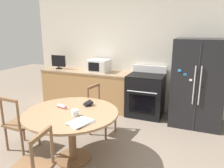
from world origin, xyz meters
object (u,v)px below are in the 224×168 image
object	(u,v)px
oven_range	(146,95)
wallet	(88,104)
microwave	(99,66)
dining_chair_far	(101,111)
candle_glass	(75,113)
dining_chair_left	(20,124)
refrigerator	(197,83)
countertop_tv	(59,62)

from	to	relation	value
oven_range	wallet	distance (m)	1.85
microwave	wallet	bearing A→B (deg)	-69.63
oven_range	dining_chair_far	xyz separation A→B (m)	(-0.54, -1.16, -0.03)
wallet	oven_range	bearing A→B (deg)	74.82
oven_range	candle_glass	bearing A→B (deg)	-101.58
dining_chair_left	candle_glass	bearing A→B (deg)	0.96
refrigerator	wallet	world-z (taller)	refrigerator
refrigerator	dining_chair_left	bearing A→B (deg)	-140.71
oven_range	microwave	distance (m)	1.29
candle_glass	wallet	world-z (taller)	candle_glass
refrigerator	dining_chair_left	world-z (taller)	refrigerator
countertop_tv	microwave	bearing A→B (deg)	2.52
oven_range	dining_chair_far	bearing A→B (deg)	-114.96
oven_range	candle_glass	xyz separation A→B (m)	(-0.45, -2.19, 0.32)
wallet	microwave	bearing A→B (deg)	110.37
refrigerator	dining_chair_left	size ratio (longest dim) A/B	1.90
refrigerator	candle_glass	bearing A→B (deg)	-124.96
dining_chair_left	wallet	size ratio (longest dim) A/B	5.18
dining_chair_left	wallet	xyz separation A→B (m)	(1.03, 0.38, 0.35)
candle_glass	dining_chair_far	bearing A→B (deg)	95.17
refrigerator	countertop_tv	distance (m)	3.30
countertop_tv	dining_chair_left	distance (m)	2.36
dining_chair_far	candle_glass	xyz separation A→B (m)	(0.09, -1.03, 0.36)
oven_range	dining_chair_far	distance (m)	1.28
dining_chair_far	wallet	size ratio (longest dim) A/B	5.18
countertop_tv	wallet	bearing A→B (deg)	-44.71
oven_range	dining_chair_left	world-z (taller)	oven_range
wallet	dining_chair_far	bearing A→B (deg)	96.05
dining_chair_far	dining_chair_left	xyz separation A→B (m)	(-0.96, -0.98, 0.00)
dining_chair_far	refrigerator	bearing A→B (deg)	133.05
refrigerator	candle_glass	size ratio (longest dim) A/B	18.09
countertop_tv	dining_chair_left	bearing A→B (deg)	-70.67
dining_chair_left	countertop_tv	bearing A→B (deg)	112.79
dining_chair_far	candle_glass	distance (m)	1.09
dining_chair_far	wallet	bearing A→B (deg)	14.25
refrigerator	countertop_tv	bearing A→B (deg)	178.94
countertop_tv	candle_glass	world-z (taller)	countertop_tv
dining_chair_left	dining_chair_far	bearing A→B (deg)	48.98
refrigerator	candle_glass	world-z (taller)	refrigerator
oven_range	countertop_tv	distance (m)	2.34
microwave	countertop_tv	xyz separation A→B (m)	(-1.11, -0.05, 0.04)
refrigerator	dining_chair_far	world-z (taller)	refrigerator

